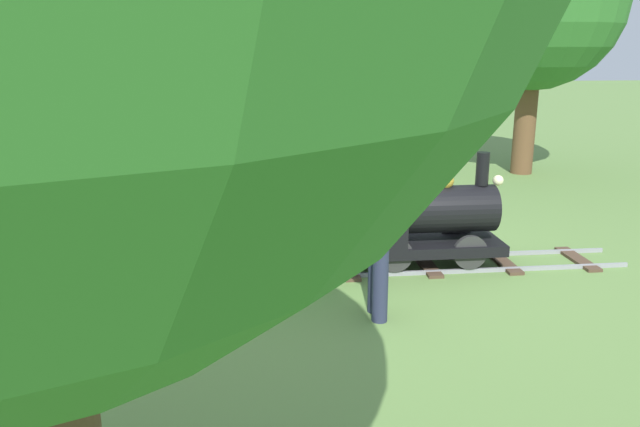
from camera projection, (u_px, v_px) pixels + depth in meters
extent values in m
plane|color=#608442|center=(322.00, 270.00, 5.88)|extent=(60.00, 60.00, 0.00)
cube|color=gray|center=(306.00, 261.00, 6.07)|extent=(0.03, 6.05, 0.04)
cube|color=gray|center=(310.00, 277.00, 5.65)|extent=(0.03, 6.05, 0.04)
cube|color=#4C3828|center=(12.00, 280.00, 5.59)|extent=(0.68, 0.14, 0.03)
cube|color=#4C3828|center=(100.00, 277.00, 5.67)|extent=(0.68, 0.14, 0.03)
cube|color=#4C3828|center=(185.00, 274.00, 5.75)|extent=(0.68, 0.14, 0.03)
cube|color=#4C3828|center=(267.00, 271.00, 5.82)|extent=(0.68, 0.14, 0.03)
cube|color=#4C3828|center=(348.00, 268.00, 5.90)|extent=(0.68, 0.14, 0.03)
cube|color=#4C3828|center=(427.00, 265.00, 5.98)|extent=(0.68, 0.14, 0.03)
cube|color=#4C3828|center=(503.00, 262.00, 6.06)|extent=(0.68, 0.14, 0.03)
cube|color=#4C3828|center=(577.00, 259.00, 6.14)|extent=(0.68, 0.14, 0.03)
cube|color=black|center=(426.00, 245.00, 5.93)|extent=(0.56, 1.40, 0.10)
cylinder|color=black|center=(449.00, 209.00, 5.86)|extent=(0.44, 0.85, 0.44)
cylinder|color=#B7932D|center=(493.00, 208.00, 5.91)|extent=(0.37, 0.02, 0.37)
cylinder|color=black|center=(483.00, 169.00, 5.80)|extent=(0.12, 0.12, 0.31)
sphere|color=#B7932D|center=(445.00, 181.00, 5.79)|extent=(0.16, 0.16, 0.16)
cube|color=black|center=(378.00, 213.00, 5.80)|extent=(0.56, 0.45, 0.55)
cube|color=black|center=(379.00, 182.00, 5.72)|extent=(0.64, 0.53, 0.04)
sphere|color=#F2EAB2|center=(498.00, 180.00, 5.84)|extent=(0.10, 0.10, 0.10)
cylinder|color=#2D2D2D|center=(455.00, 238.00, 6.18)|extent=(0.05, 0.32, 0.32)
cylinder|color=#2D2D2D|center=(470.00, 252.00, 5.76)|extent=(0.05, 0.32, 0.32)
cylinder|color=#2D2D2D|center=(385.00, 240.00, 6.11)|extent=(0.05, 0.32, 0.32)
cylinder|color=#2D2D2D|center=(395.00, 255.00, 5.69)|extent=(0.05, 0.32, 0.32)
cube|color=#3F3F3F|center=(210.00, 256.00, 5.73)|extent=(0.64, 2.25, 0.08)
cube|color=green|center=(211.00, 224.00, 5.96)|extent=(0.04, 2.25, 0.35)
cube|color=green|center=(206.00, 243.00, 5.38)|extent=(0.04, 2.25, 0.35)
cube|color=green|center=(330.00, 229.00, 5.79)|extent=(0.64, 0.04, 0.35)
cube|color=green|center=(82.00, 237.00, 5.56)|extent=(0.64, 0.04, 0.35)
cylinder|color=green|center=(323.00, 201.00, 6.01)|extent=(0.04, 0.04, 0.75)
cylinder|color=green|center=(331.00, 217.00, 5.45)|extent=(0.04, 0.04, 0.75)
cylinder|color=green|center=(92.00, 207.00, 5.79)|extent=(0.04, 0.04, 0.75)
cylinder|color=green|center=(75.00, 224.00, 5.23)|extent=(0.04, 0.04, 0.75)
cube|color=green|center=(206.00, 168.00, 5.52)|extent=(0.74, 2.35, 0.04)
cube|color=brown|center=(126.00, 242.00, 5.61)|extent=(0.48, 0.20, 0.24)
cube|color=brown|center=(182.00, 240.00, 5.66)|extent=(0.48, 0.20, 0.24)
cube|color=brown|center=(236.00, 238.00, 5.71)|extent=(0.48, 0.20, 0.24)
cube|color=brown|center=(290.00, 236.00, 5.76)|extent=(0.48, 0.20, 0.24)
cylinder|color=#262626|center=(294.00, 247.00, 6.03)|extent=(0.04, 0.24, 0.24)
cylinder|color=#262626|center=(298.00, 263.00, 5.60)|extent=(0.04, 0.24, 0.24)
cylinder|color=#262626|center=(126.00, 253.00, 5.86)|extent=(0.04, 0.24, 0.24)
cylinder|color=#262626|center=(116.00, 269.00, 5.44)|extent=(0.04, 0.24, 0.24)
cylinder|color=#282D47|center=(376.00, 263.00, 4.87)|extent=(0.12, 0.12, 0.80)
cylinder|color=#282D47|center=(381.00, 272.00, 4.70)|extent=(0.12, 0.12, 0.80)
cylinder|color=#2D4C99|center=(380.00, 181.00, 4.61)|extent=(0.30, 0.30, 0.55)
sphere|color=beige|center=(382.00, 128.00, 4.51)|extent=(0.22, 0.22, 0.22)
cylinder|color=black|center=(382.00, 110.00, 4.48)|extent=(0.20, 0.20, 0.06)
cube|color=brown|center=(384.00, 173.00, 8.20)|extent=(1.35, 0.86, 0.06)
cube|color=brown|center=(398.00, 159.00, 8.10)|extent=(1.22, 0.53, 0.40)
cube|color=#333333|center=(375.00, 199.00, 7.73)|extent=(0.20, 0.33, 0.42)
cube|color=#333333|center=(391.00, 180.00, 8.79)|extent=(0.20, 0.33, 0.42)
cylinder|color=brown|center=(525.00, 120.00, 10.10)|extent=(0.34, 0.34, 1.74)
sphere|color=#2D6B28|center=(535.00, 1.00, 9.63)|extent=(2.72, 2.72, 2.72)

